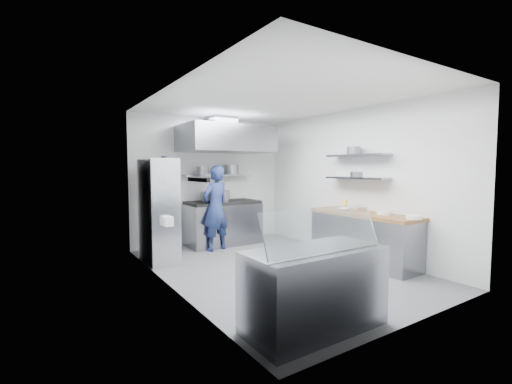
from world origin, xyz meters
TOP-DOWN VIEW (x-y plane):
  - floor at (0.00, 0.00)m, footprint 5.00×5.00m
  - ceiling at (0.00, 0.00)m, footprint 5.00×5.00m
  - wall_back at (0.00, 2.50)m, footprint 3.60×2.80m
  - wall_front at (0.00, -2.50)m, footprint 3.60×2.80m
  - wall_left at (-1.80, 0.00)m, footprint 2.80×5.00m
  - wall_right at (1.80, 0.00)m, footprint 2.80×5.00m
  - gas_range at (0.10, 2.10)m, footprint 1.60×0.80m
  - cooktop at (0.10, 2.10)m, footprint 1.57×0.78m
  - stock_pot_left at (-0.18, 2.29)m, footprint 0.29×0.29m
  - stock_pot_mid at (0.02, 1.96)m, footprint 0.31×0.31m
  - over_range_shelf at (0.10, 2.34)m, footprint 1.60×0.30m
  - shelf_pot_a at (-0.32, 2.22)m, footprint 0.25×0.25m
  - shelf_pot_b at (0.42, 2.30)m, footprint 0.33×0.33m
  - extractor_hood at (0.10, 1.93)m, footprint 1.90×1.15m
  - hood_duct at (0.10, 2.15)m, footprint 0.55×0.55m
  - red_firebox at (-1.25, 2.44)m, footprint 0.22×0.10m
  - chef at (-0.29, 1.67)m, footprint 0.72×0.57m
  - wire_rack at (-1.53, 1.44)m, footprint 0.50×0.90m
  - rack_bin_a at (-1.53, 0.94)m, footprint 0.14×0.18m
  - rack_bin_b at (-1.53, 1.43)m, footprint 0.14×0.18m
  - rack_jar at (-1.48, 1.24)m, footprint 0.10×0.10m
  - knife_strip at (-1.78, -0.90)m, footprint 0.04×0.55m
  - prep_counter_base at (1.48, -0.60)m, footprint 0.62×2.00m
  - prep_counter_top at (1.48, -0.60)m, footprint 0.65×2.04m
  - plate_stack_a at (1.51, -1.54)m, footprint 0.23×0.23m
  - plate_stack_b at (1.56, -0.97)m, footprint 0.23×0.23m
  - copper_pan at (1.64, -0.44)m, footprint 0.17×0.17m
  - squeeze_bottle at (1.61, -0.07)m, footprint 0.06×0.06m
  - mixing_bowl at (1.35, -0.26)m, footprint 0.24×0.24m
  - wall_shelf_lower at (1.64, -0.30)m, footprint 0.30×1.30m
  - wall_shelf_upper at (1.64, -0.30)m, footprint 0.30×1.30m
  - shelf_pot_c at (1.48, -0.43)m, footprint 0.22×0.22m
  - shelf_pot_d at (1.62, -0.23)m, footprint 0.25×0.25m
  - display_case at (-0.96, -2.00)m, footprint 1.50×0.70m
  - display_glass at (-0.96, -2.12)m, footprint 1.47×0.19m

SIDE VIEW (x-z plane):
  - floor at x=0.00m, z-range 0.00..0.00m
  - prep_counter_base at x=1.48m, z-range 0.00..0.84m
  - display_case at x=-0.96m, z-range 0.00..0.85m
  - gas_range at x=0.10m, z-range 0.00..0.90m
  - rack_bin_a at x=-1.53m, z-range 0.72..0.88m
  - prep_counter_top at x=1.48m, z-range 0.84..0.90m
  - chef at x=-0.29m, z-range 0.00..1.74m
  - wire_rack at x=-1.53m, z-range 0.00..1.85m
  - mixing_bowl at x=1.35m, z-range 0.90..0.95m
  - cooktop at x=0.10m, z-range 0.90..0.96m
  - plate_stack_a at x=1.51m, z-range 0.90..0.96m
  - plate_stack_b at x=1.56m, z-range 0.90..0.96m
  - copper_pan at x=1.64m, z-range 0.90..0.96m
  - squeeze_bottle at x=1.61m, z-range 0.90..1.08m
  - stock_pot_left at x=-0.18m, z-range 0.96..1.16m
  - display_glass at x=-0.96m, z-range 0.86..1.28m
  - stock_pot_mid at x=0.02m, z-range 0.96..1.20m
  - rack_bin_b at x=-1.53m, z-range 1.22..1.38m
  - wall_back at x=0.00m, z-range 1.39..1.41m
  - wall_front at x=0.00m, z-range 1.39..1.41m
  - wall_left at x=-1.80m, z-range 1.39..1.41m
  - wall_right at x=1.80m, z-range 1.39..1.41m
  - red_firebox at x=-1.25m, z-range 1.29..1.55m
  - wall_shelf_lower at x=1.64m, z-range 1.48..1.52m
  - over_range_shelf at x=0.10m, z-range 1.50..1.54m
  - knife_strip at x=-1.78m, z-range 1.53..1.57m
  - shelf_pot_c at x=1.48m, z-range 1.52..1.62m
  - shelf_pot_a at x=-0.32m, z-range 1.54..1.72m
  - shelf_pot_b at x=0.42m, z-range 1.54..1.76m
  - rack_jar at x=-1.48m, z-range 1.71..1.89m
  - wall_shelf_upper at x=1.64m, z-range 1.90..1.94m
  - shelf_pot_d at x=1.62m, z-range 1.94..2.08m
  - extractor_hood at x=0.10m, z-range 2.02..2.57m
  - hood_duct at x=0.10m, z-range 2.56..2.80m
  - ceiling at x=0.00m, z-range 2.80..2.80m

